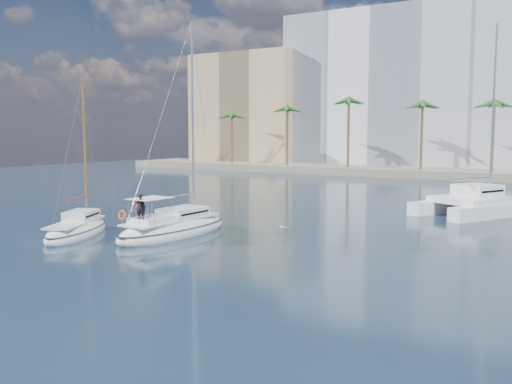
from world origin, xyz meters
The scene contains 10 objects.
ground centered at (0.00, 0.00, 0.00)m, with size 160.00×160.00×0.00m, color black.
quay centered at (0.00, 61.00, 0.60)m, with size 120.00×14.00×1.20m, color gray.
building_modern centered at (-12.00, 73.00, 14.00)m, with size 42.00×16.00×28.00m, color white.
building_tan_left centered at (-42.00, 69.00, 11.00)m, with size 22.00×14.00×22.00m, color tan.
palm_left centered at (-34.00, 57.00, 10.28)m, with size 3.60×3.60×12.30m.
palm_centre centered at (0.00, 57.00, 10.28)m, with size 3.60×3.60×12.30m.
main_sloop centered at (-5.45, 0.27, 0.49)m, with size 3.47×10.19×15.02m.
small_sloop centered at (-10.72, -3.30, 0.41)m, with size 5.40×8.11×11.19m.
catamaran centered at (9.79, 21.14, 1.11)m, with size 9.71×12.01×15.83m.
seagull centered at (0.60, 4.25, 0.52)m, with size 0.98×0.42×0.18m.
Camera 1 is at (18.95, -28.80, 6.89)m, focal length 40.00 mm.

